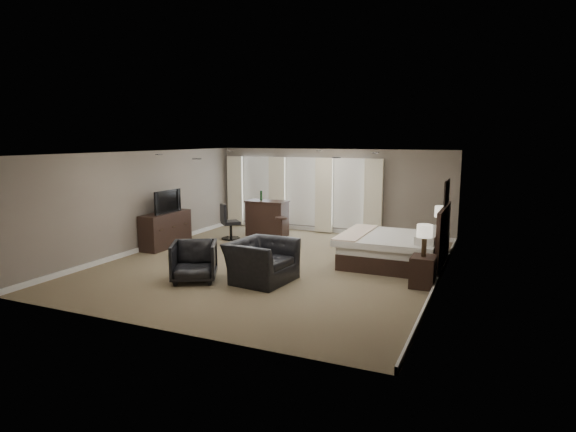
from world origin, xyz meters
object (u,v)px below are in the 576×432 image
at_px(lamp_near, 424,241).
at_px(bar_stool_right, 282,230).
at_px(bar_stool_left, 257,220).
at_px(desk_chair, 231,222).
at_px(tv, 165,210).
at_px(bar_counter, 267,218).
at_px(lamp_far, 441,220).
at_px(armchair_near, 262,254).
at_px(dresser, 166,230).
at_px(bed, 394,235).
at_px(nightstand_near, 423,272).
at_px(nightstand_far, 440,244).
at_px(armchair_far, 194,259).

height_order(lamp_near, bar_stool_right, lamp_near).
bearing_deg(bar_stool_left, desk_chair, -94.76).
bearing_deg(tv, bar_counter, -36.76).
height_order(lamp_far, armchair_near, lamp_far).
height_order(dresser, bar_counter, bar_counter).
height_order(bar_stool_left, desk_chair, desk_chair).
bearing_deg(bed, nightstand_near, -58.46).
xyz_separation_m(nightstand_far, bar_stool_right, (-4.25, -0.36, 0.10)).
height_order(nightstand_far, armchair_near, armchair_near).
bearing_deg(bed, dresser, -174.12).
bearing_deg(armchair_near, dresser, 71.66).
bearing_deg(dresser, armchair_near, -25.05).
xyz_separation_m(bar_stool_right, desk_chair, (-1.57, -0.13, 0.15)).
bearing_deg(tv, bar_stool_right, -57.44).
bearing_deg(bar_counter, lamp_far, -4.51).
bearing_deg(armchair_near, nightstand_near, -66.22).
bearing_deg(dresser, bar_stool_left, 67.98).
bearing_deg(armchair_far, desk_chair, 82.03).
distance_m(nightstand_near, bar_stool_left, 6.88).
bearing_deg(tv, bar_stool_left, -22.02).
height_order(dresser, bar_stool_left, dresser).
distance_m(nightstand_near, nightstand_far, 2.90).
distance_m(armchair_near, desk_chair, 4.31).
xyz_separation_m(lamp_near, tv, (-6.92, 0.83, 0.08)).
xyz_separation_m(nightstand_near, bar_stool_right, (-4.25, 2.54, 0.06)).
distance_m(dresser, bar_stool_right, 3.17).
bearing_deg(armchair_far, nightstand_far, 17.06).
relative_size(nightstand_far, bar_counter, 0.44).
bearing_deg(bar_stool_left, bar_counter, -41.82).
xyz_separation_m(dresser, armchair_far, (2.53, -2.33, -0.02)).
distance_m(lamp_near, desk_chair, 6.31).
bearing_deg(armchair_near, bed, -35.96).
relative_size(armchair_near, bar_stool_right, 1.76).
distance_m(armchair_far, bar_stool_left, 5.52).
bearing_deg(armchair_far, bed, 12.14).
height_order(nightstand_near, bar_counter, bar_counter).
bearing_deg(lamp_far, armchair_near, -128.87).
height_order(nightstand_near, armchair_near, armchair_near).
bearing_deg(bed, bar_counter, 156.14).
xyz_separation_m(nightstand_near, lamp_near, (0.00, 0.00, 0.63)).
bearing_deg(bar_stool_right, bar_counter, 137.16).
relative_size(bed, bar_stool_left, 3.11).
distance_m(nightstand_far, bar_stool_right, 4.27).
xyz_separation_m(lamp_far, dresser, (-6.92, -2.07, -0.42)).
relative_size(nightstand_far, bar_stool_left, 0.75).
height_order(lamp_far, bar_stool_right, lamp_far).
bearing_deg(lamp_near, tv, 173.17).
relative_size(lamp_near, lamp_far, 0.91).
bearing_deg(nightstand_far, desk_chair, -175.11).
relative_size(bed, lamp_near, 3.53).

